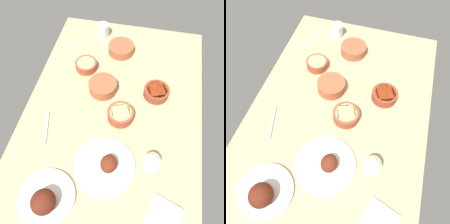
# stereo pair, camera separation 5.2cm
# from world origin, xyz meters

# --- Properties ---
(dining_table) EXTENTS (1.40, 0.90, 0.04)m
(dining_table) POSITION_xyz_m (0.00, 0.00, 0.02)
(dining_table) COLOR tan
(dining_table) RESTS_ON ground
(plate_near_viewer) EXTENTS (0.24, 0.24, 0.11)m
(plate_near_viewer) POSITION_xyz_m (0.47, -0.18, 0.07)
(plate_near_viewer) COLOR silver
(plate_near_viewer) RESTS_ON dining_table
(plate_far_side) EXTENTS (0.27, 0.27, 0.08)m
(plate_far_side) POSITION_xyz_m (0.28, 0.03, 0.06)
(plate_far_side) COLOR silver
(plate_far_side) RESTS_ON dining_table
(bowl_pasta) EXTENTS (0.12, 0.12, 0.05)m
(bowl_pasta) POSITION_xyz_m (-0.28, -0.21, 0.07)
(bowl_pasta) COLOR brown
(bowl_pasta) RESTS_ON dining_table
(bowl_onions) EXTENTS (0.15, 0.15, 0.05)m
(bowl_onions) POSITION_xyz_m (-0.45, -0.03, 0.07)
(bowl_onions) COLOR #A35133
(bowl_onions) RESTS_ON dining_table
(bowl_sauce) EXTENTS (0.13, 0.13, 0.05)m
(bowl_sauce) POSITION_xyz_m (-0.17, 0.21, 0.07)
(bowl_sauce) COLOR brown
(bowl_sauce) RESTS_ON dining_table
(bowl_soup) EXTENTS (0.15, 0.15, 0.06)m
(bowl_soup) POSITION_xyz_m (-0.14, -0.08, 0.07)
(bowl_soup) COLOR #A35133
(bowl_soup) RESTS_ON dining_table
(bowl_potatoes) EXTENTS (0.13, 0.13, 0.05)m
(bowl_potatoes) POSITION_xyz_m (0.01, 0.05, 0.07)
(bowl_potatoes) COLOR brown
(bowl_potatoes) RESTS_ON dining_table
(wine_glass) EXTENTS (0.08, 0.08, 0.14)m
(wine_glass) POSITION_xyz_m (0.23, 0.22, 0.14)
(wine_glass) COLOR silver
(wine_glass) RESTS_ON dining_table
(water_tumbler) EXTENTS (0.08, 0.08, 0.08)m
(water_tumbler) POSITION_xyz_m (-0.57, -0.17, 0.08)
(water_tumbler) COLOR silver
(water_tumbler) RESTS_ON dining_table
(fork_loose) EXTENTS (0.16, 0.09, 0.01)m
(fork_loose) POSITION_xyz_m (-0.47, -0.33, 0.04)
(fork_loose) COLOR silver
(fork_loose) RESTS_ON dining_table
(spoon_loose) EXTENTS (0.17, 0.05, 0.01)m
(spoon_loose) POSITION_xyz_m (0.14, -0.30, 0.04)
(spoon_loose) COLOR silver
(spoon_loose) RESTS_ON dining_table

